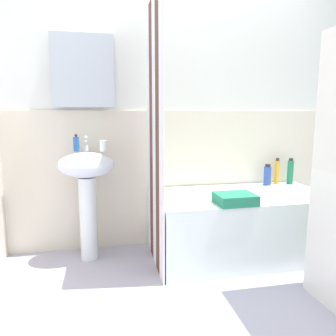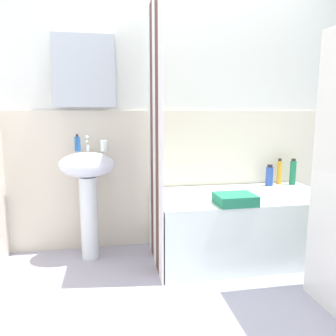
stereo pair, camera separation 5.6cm
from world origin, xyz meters
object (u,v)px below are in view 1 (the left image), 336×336
at_px(bathtub, 241,225).
at_px(lotion_bottle, 267,175).
at_px(soap_dispenser, 76,144).
at_px(body_wash_bottle, 290,172).
at_px(toothbrush_cup, 104,146).
at_px(shampoo_bottle, 277,172).
at_px(sink, 87,182).
at_px(towel_folded, 235,199).

bearing_deg(bathtub, lotion_bottle, 36.32).
height_order(soap_dispenser, body_wash_bottle, soap_dispenser).
xyz_separation_m(toothbrush_cup, body_wash_bottle, (1.70, 0.04, -0.28)).
distance_m(bathtub, shampoo_bottle, 0.69).
relative_size(soap_dispenser, toothbrush_cup, 1.59).
bearing_deg(toothbrush_cup, bathtub, -12.07).
xyz_separation_m(sink, toothbrush_cup, (0.14, 0.05, 0.28)).
relative_size(soap_dispenser, towel_folded, 0.50).
relative_size(bathtub, lotion_bottle, 7.24).
relative_size(toothbrush_cup, bathtub, 0.06).
height_order(toothbrush_cup, shampoo_bottle, toothbrush_cup).
height_order(toothbrush_cup, body_wash_bottle, toothbrush_cup).
bearing_deg(shampoo_bottle, toothbrush_cup, -177.19).
relative_size(lotion_bottle, towel_folded, 0.70).
distance_m(soap_dispenser, bathtub, 1.49).
height_order(bathtub, lotion_bottle, lotion_bottle).
bearing_deg(toothbrush_cup, towel_folded, -28.60).
relative_size(soap_dispenser, lotion_bottle, 0.72).
bearing_deg(shampoo_bottle, lotion_bottle, -161.16).
relative_size(sink, body_wash_bottle, 3.61).
height_order(lotion_bottle, towel_folded, lotion_bottle).
bearing_deg(sink, soap_dispenser, 134.15).
distance_m(bathtub, body_wash_bottle, 0.76).
bearing_deg(soap_dispenser, bathtub, -11.05).
height_order(body_wash_bottle, shampoo_bottle, body_wash_bottle).
bearing_deg(towel_folded, sink, 157.09).
relative_size(toothbrush_cup, shampoo_bottle, 0.36).
height_order(soap_dispenser, shampoo_bottle, soap_dispenser).
height_order(bathtub, shampoo_bottle, shampoo_bottle).
bearing_deg(body_wash_bottle, bathtub, -155.43).
relative_size(toothbrush_cup, lotion_bottle, 0.45).
relative_size(sink, towel_folded, 3.14).
relative_size(shampoo_bottle, lotion_bottle, 1.24).
height_order(shampoo_bottle, lotion_bottle, shampoo_bottle).
distance_m(toothbrush_cup, lotion_bottle, 1.50).
bearing_deg(bathtub, body_wash_bottle, 24.57).
relative_size(soap_dispenser, body_wash_bottle, 0.58).
distance_m(toothbrush_cup, body_wash_bottle, 1.72).
height_order(sink, shampoo_bottle, sink).
height_order(body_wash_bottle, lotion_bottle, body_wash_bottle).
bearing_deg(towel_folded, body_wash_bottle, 35.02).
distance_m(shampoo_bottle, towel_folded, 0.88).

